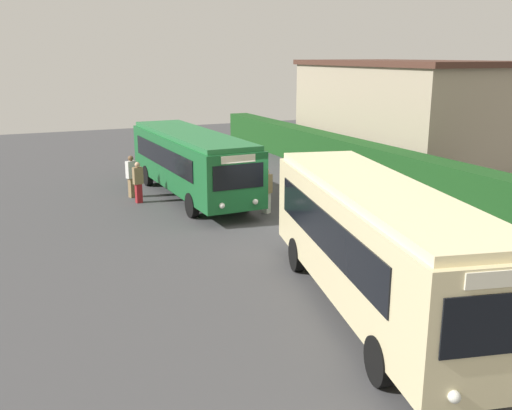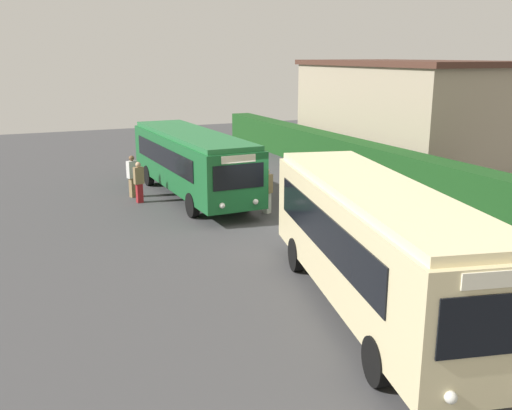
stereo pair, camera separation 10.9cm
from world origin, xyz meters
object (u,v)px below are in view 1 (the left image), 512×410
Objects in this scene: person_center at (138,181)px; person_right at (266,189)px; bus_green at (191,160)px; person_left at (132,175)px; traffic_cone at (251,156)px; bus_cream at (375,241)px.

person_right is (3.81, 4.38, 0.03)m from person_center.
bus_green is at bearing 82.91° from person_center.
person_left is 3.19× the size of traffic_cone.
bus_cream is 5.60× the size of person_right.
person_right is 12.02m from traffic_cone.
person_left is (-14.54, -2.89, -0.87)m from bus_cream.
bus_cream is 5.47× the size of person_left.
bus_green is 5.86× the size of person_center.
person_left is 10.75m from traffic_cone.
bus_cream is at bearing 59.47° from person_right.
bus_green is 4.37m from person_right.
person_center is (1.12, 0.04, -0.06)m from person_left.
bus_green is at bearing -165.18° from bus_cream.
bus_green reaches higher than person_right.
person_left is 1.06× the size of person_center.
traffic_cone is (-6.30, 8.68, -0.72)m from person_left.
bus_green is 1.01× the size of bus_cream.
bus_green is at bearing -40.02° from traffic_cone.
traffic_cone is (-20.84, 5.79, -1.59)m from bus_cream.
person_left is 1.12m from person_center.
bus_cream is at bearing 3.77° from person_center.
bus_cream reaches higher than person_right.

